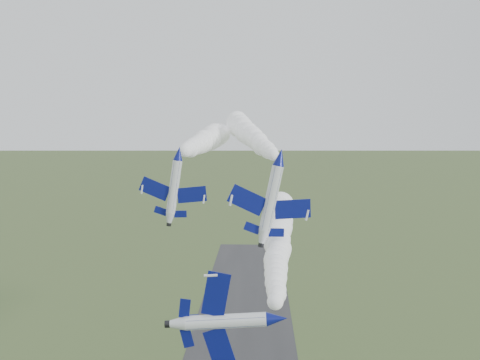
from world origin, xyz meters
name	(u,v)px	position (x,y,z in m)	size (l,w,h in m)	color
jet_lead	(277,319)	(5.71, -2.43, 29.62)	(3.15, 12.22, 10.10)	silver
smoke_trail_jet_lead	(278,237)	(6.76, 29.68, 30.96)	(5.50, 58.84, 5.50)	white
jet_pair_left	(179,153)	(-7.31, 19.88, 44.72)	(9.25, 11.25, 2.98)	silver
smoke_trail_jet_pair_left	(207,140)	(-7.08, 56.14, 45.47)	(5.82, 68.33, 5.82)	white
jet_pair_right	(280,157)	(6.72, 20.59, 44.18)	(11.67, 14.13, 4.03)	silver
smoke_trail_jet_pair_right	(250,135)	(1.75, 57.52, 46.56)	(5.66, 67.67, 5.66)	white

